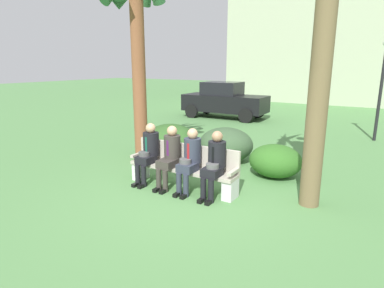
% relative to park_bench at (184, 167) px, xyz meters
% --- Properties ---
extents(ground_plane, '(80.00, 80.00, 0.00)m').
position_rel_park_bench_xyz_m(ground_plane, '(0.33, -0.32, -0.44)').
color(ground_plane, '#53864A').
extents(park_bench, '(2.38, 0.44, 0.90)m').
position_rel_park_bench_xyz_m(park_bench, '(0.00, 0.00, 0.00)').
color(park_bench, '#B7AD9E').
rests_on(park_bench, ground).
extents(seated_man_leftmost, '(0.34, 0.72, 1.28)m').
position_rel_park_bench_xyz_m(seated_man_leftmost, '(-0.80, -0.14, 0.28)').
color(seated_man_leftmost, black).
rests_on(seated_man_leftmost, ground).
extents(seated_man_centerleft, '(0.34, 0.72, 1.28)m').
position_rel_park_bench_xyz_m(seated_man_centerleft, '(-0.25, -0.13, 0.28)').
color(seated_man_centerleft, '#38332D').
rests_on(seated_man_centerleft, ground).
extents(seated_man_centerright, '(0.34, 0.72, 1.28)m').
position_rel_park_bench_xyz_m(seated_man_centerright, '(0.24, -0.14, 0.27)').
color(seated_man_centerright, '#2D3342').
rests_on(seated_man_centerright, ground).
extents(seated_man_rightmost, '(0.34, 0.72, 1.28)m').
position_rel_park_bench_xyz_m(seated_man_rightmost, '(0.79, -0.14, 0.28)').
color(seated_man_rightmost, black).
rests_on(seated_man_rightmost, ground).
extents(palm_tree_tall, '(1.86, 1.88, 5.27)m').
position_rel_park_bench_xyz_m(palm_tree_tall, '(-2.09, 1.16, 3.18)').
color(palm_tree_tall, brown).
rests_on(palm_tree_tall, ground).
extents(shrub_near_bench, '(1.43, 1.31, 0.89)m').
position_rel_park_bench_xyz_m(shrub_near_bench, '(-0.06, 2.14, 0.01)').
color(shrub_near_bench, '#375233').
rests_on(shrub_near_bench, ground).
extents(shrub_mid_lawn, '(1.19, 1.09, 0.74)m').
position_rel_park_bench_xyz_m(shrub_mid_lawn, '(1.43, 1.62, -0.07)').
color(shrub_mid_lawn, '#316522').
rests_on(shrub_mid_lawn, ground).
extents(shrub_far_lawn, '(1.47, 1.35, 0.92)m').
position_rel_park_bench_xyz_m(shrub_far_lawn, '(-1.51, 1.71, 0.02)').
color(shrub_far_lawn, '#2F5824').
rests_on(shrub_far_lawn, ground).
extents(parked_car_near, '(3.92, 1.74, 1.68)m').
position_rel_park_bench_xyz_m(parked_car_near, '(-3.21, 8.58, 0.40)').
color(parked_car_near, black).
rests_on(parked_car_near, ground).
extents(street_lamp, '(0.24, 0.24, 3.26)m').
position_rel_park_bench_xyz_m(street_lamp, '(3.18, 6.89, 1.58)').
color(street_lamp, black).
rests_on(street_lamp, ground).
extents(building_backdrop, '(15.61, 8.04, 12.75)m').
position_rel_park_bench_xyz_m(building_backdrop, '(0.66, 20.09, 5.96)').
color(building_backdrop, '#A8B293').
rests_on(building_backdrop, ground).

